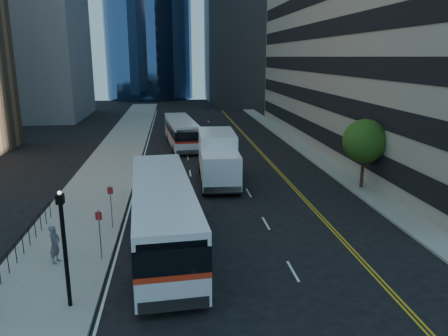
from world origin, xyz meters
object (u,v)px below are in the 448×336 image
object	(u,v)px
street_tree	(365,141)
lamp_post	(64,244)
bus_front	(163,213)
bus_rear	(181,131)
box_truck	(218,157)
pedestrian	(55,244)

from	to	relation	value
street_tree	lamp_post	distance (m)	22.82
bus_front	bus_rear	xyz separation A→B (m)	(1.46, 26.40, -0.24)
box_truck	bus_front	bearing A→B (deg)	-107.59
bus_rear	box_truck	xyz separation A→B (m)	(2.57, -14.81, 0.39)
box_truck	street_tree	bearing A→B (deg)	-14.39
lamp_post	box_truck	bearing A→B (deg)	65.97
pedestrian	street_tree	bearing A→B (deg)	-47.42
lamp_post	bus_rear	bearing A→B (deg)	81.06
box_truck	pedestrian	xyz separation A→B (m)	(-9.05, -13.09, -0.95)
street_tree	bus_front	world-z (taller)	street_tree
street_tree	bus_rear	bearing A→B (deg)	126.16
bus_front	box_truck	world-z (taller)	box_truck
lamp_post	box_truck	size ratio (longest dim) A/B	0.56
lamp_post	box_truck	distance (m)	18.60
bus_front	box_truck	size ratio (longest dim) A/B	1.67
bus_front	bus_rear	world-z (taller)	bus_front
lamp_post	bus_rear	world-z (taller)	lamp_post
street_tree	pedestrian	xyz separation A→B (m)	(-19.48, -10.11, -2.57)
lamp_post	bus_rear	distance (m)	32.20
street_tree	box_truck	world-z (taller)	street_tree
street_tree	box_truck	xyz separation A→B (m)	(-10.43, 2.98, -1.62)
bus_front	pedestrian	xyz separation A→B (m)	(-5.03, -1.49, -0.80)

